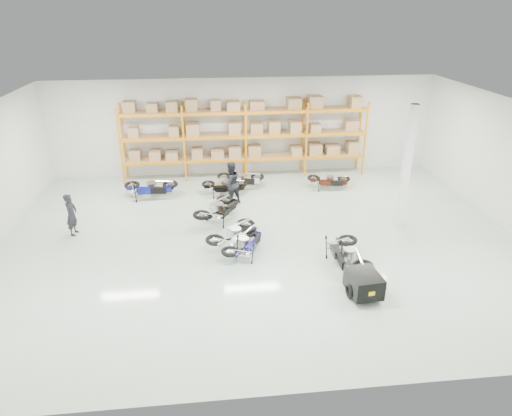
{
  "coord_description": "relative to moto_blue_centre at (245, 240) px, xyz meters",
  "views": [
    {
      "loc": [
        -1.74,
        -14.06,
        7.57
      ],
      "look_at": [
        -0.17,
        0.2,
        1.1
      ],
      "focal_mm": 32.0,
      "sensor_mm": 36.0,
      "label": 1
    }
  ],
  "objects": [
    {
      "name": "moto_touring_right",
      "position": [
        3.1,
        -1.09,
        0.07
      ],
      "size": [
        0.97,
        1.93,
        1.24
      ],
      "primitive_type": null,
      "rotation": [
        0.0,
        -0.09,
        -0.01
      ],
      "color": "black",
      "rests_on": "ground"
    },
    {
      "name": "moto_back_c",
      "position": [
        -0.41,
        5.19,
        0.0
      ],
      "size": [
        1.75,
        0.93,
        1.11
      ],
      "primitive_type": null,
      "rotation": [
        0.0,
        -0.09,
        1.52
      ],
      "color": "black",
      "rests_on": "ground"
    },
    {
      "name": "moto_back_b",
      "position": [
        0.31,
        5.93,
        0.03
      ],
      "size": [
        1.92,
        1.15,
        1.17
      ],
      "primitive_type": null,
      "rotation": [
        0.0,
        -0.09,
        1.42
      ],
      "color": "silver",
      "rests_on": "ground"
    },
    {
      "name": "moto_black_far_left",
      "position": [
        -0.75,
        2.71,
        0.07
      ],
      "size": [
        1.88,
        2.15,
        1.26
      ],
      "primitive_type": null,
      "rotation": [
        0.0,
        -0.09,
        2.55
      ],
      "color": "black",
      "rests_on": "ground"
    },
    {
      "name": "moto_back_a",
      "position": [
        -3.55,
        5.23,
        0.07
      ],
      "size": [
        1.98,
        1.06,
        1.25
      ],
      "primitive_type": null,
      "rotation": [
        0.0,
        -0.09,
        1.52
      ],
      "color": "navy",
      "rests_on": "ground"
    },
    {
      "name": "structural_column",
      "position": [
        5.87,
        1.53,
        1.73
      ],
      "size": [
        0.25,
        0.25,
        4.5
      ],
      "primitive_type": "cube",
      "color": "white",
      "rests_on": "ground"
    },
    {
      "name": "room",
      "position": [
        0.67,
        1.03,
        1.73
      ],
      "size": [
        18.0,
        18.0,
        18.0
      ],
      "color": "#B5C9B6",
      "rests_on": "ground"
    },
    {
      "name": "moto_silver_left",
      "position": [
        -0.25,
        0.61,
        0.05
      ],
      "size": [
        1.98,
        1.97,
        1.21
      ],
      "primitive_type": null,
      "rotation": [
        0.0,
        -0.09,
        2.35
      ],
      "color": "silver",
      "rests_on": "ground"
    },
    {
      "name": "moto_back_d",
      "position": [
        4.21,
        5.41,
        -0.02
      ],
      "size": [
        1.74,
        1.09,
        1.05
      ],
      "primitive_type": null,
      "rotation": [
        0.0,
        -0.09,
        1.39
      ],
      "color": "#3A130B",
      "rests_on": "ground"
    },
    {
      "name": "trailer",
      "position": [
        3.1,
        -2.69,
        -0.09
      ],
      "size": [
        0.92,
        1.76,
        0.73
      ],
      "rotation": [
        0.0,
        0.0,
        0.1
      ],
      "color": "black",
      "rests_on": "ground"
    },
    {
      "name": "person_left",
      "position": [
        -5.95,
        2.13,
        0.25
      ],
      "size": [
        0.45,
        0.61,
        1.53
      ],
      "primitive_type": "imported",
      "rotation": [
        0.0,
        0.0,
        1.41
      ],
      "color": "black",
      "rests_on": "ground"
    },
    {
      "name": "person_back",
      "position": [
        -0.21,
        4.25,
        0.37
      ],
      "size": [
        1.09,
        1.01,
        1.78
      ],
      "primitive_type": "imported",
      "rotation": [
        0.0,
        0.0,
        3.64
      ],
      "color": "black",
      "rests_on": "ground"
    },
    {
      "name": "pallet_rack",
      "position": [
        0.67,
        7.48,
        1.74
      ],
      "size": [
        11.28,
        0.98,
        3.62
      ],
      "color": "orange",
      "rests_on": "ground"
    },
    {
      "name": "moto_blue_centre",
      "position": [
        0.0,
        0.0,
        0.0
      ],
      "size": [
        1.55,
        1.89,
        1.1
      ],
      "primitive_type": null,
      "rotation": [
        0.0,
        -0.09,
        2.65
      ],
      "color": "#060945",
      "rests_on": "ground"
    }
  ]
}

